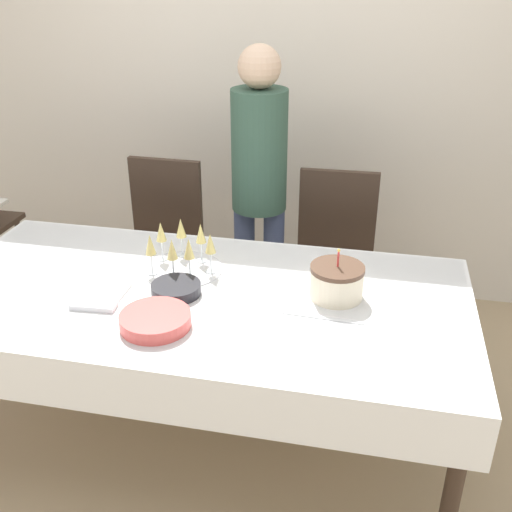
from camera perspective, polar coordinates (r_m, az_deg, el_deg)
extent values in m
plane|color=tan|center=(2.81, -4.88, -16.87)|extent=(12.00, 12.00, 0.00)
cube|color=silver|center=(3.60, 1.52, 17.30)|extent=(8.00, 0.05, 2.70)
cube|color=white|center=(2.37, -5.57, -3.78)|extent=(2.09, 1.00, 0.03)
cube|color=white|center=(2.41, -5.47, -5.62)|extent=(2.12, 1.03, 0.21)
cylinder|color=#38281E|center=(2.20, 18.18, -20.66)|extent=(0.06, 0.06, 0.72)
cylinder|color=#38281E|center=(3.28, -19.63, -3.66)|extent=(0.06, 0.06, 0.72)
cylinder|color=#38281E|center=(2.87, 16.84, -7.85)|extent=(0.06, 0.06, 0.72)
cube|color=#38281E|center=(3.26, -9.42, -0.65)|extent=(0.43, 0.43, 0.04)
cube|color=#38281E|center=(3.31, -8.51, 4.98)|extent=(0.40, 0.05, 0.50)
cylinder|color=#38281E|center=(3.18, -7.30, -6.28)|extent=(0.04, 0.04, 0.44)
cylinder|color=#38281E|center=(3.31, -13.18, -5.37)|extent=(0.04, 0.04, 0.44)
cylinder|color=#38281E|center=(3.46, -5.25, -3.15)|extent=(0.04, 0.04, 0.44)
cylinder|color=#38281E|center=(3.59, -10.72, -2.44)|extent=(0.04, 0.04, 0.44)
cube|color=#38281E|center=(3.07, 7.20, -2.32)|extent=(0.43, 0.43, 0.04)
cube|color=#38281E|center=(3.13, 7.75, 3.70)|extent=(0.40, 0.04, 0.50)
cylinder|color=#38281E|center=(3.04, 10.11, -8.15)|extent=(0.04, 0.04, 0.44)
cylinder|color=#38281E|center=(3.06, 3.30, -7.54)|extent=(0.04, 0.04, 0.44)
cylinder|color=#38281E|center=(3.35, 10.29, -4.68)|extent=(0.04, 0.04, 0.44)
cylinder|color=#38281E|center=(3.36, 4.14, -4.14)|extent=(0.04, 0.04, 0.44)
cylinder|color=beige|center=(2.31, 7.68, -2.63)|extent=(0.20, 0.20, 0.11)
cylinder|color=#4C3323|center=(2.28, 7.77, -1.19)|extent=(0.21, 0.21, 0.02)
cylinder|color=#E53F3F|center=(2.27, 7.83, -0.32)|extent=(0.01, 0.01, 0.06)
sphere|color=#F9CC4C|center=(2.25, 7.89, 0.54)|extent=(0.01, 0.01, 0.01)
cylinder|color=silver|center=(2.53, -7.01, -1.25)|extent=(0.34, 0.34, 0.01)
cylinder|color=silver|center=(2.49, -4.28, -1.44)|extent=(0.05, 0.05, 0.00)
cylinder|color=silver|center=(2.47, -4.31, -0.53)|extent=(0.01, 0.01, 0.08)
cone|color=#E0CC72|center=(2.44, -4.38, 1.24)|extent=(0.04, 0.04, 0.08)
cylinder|color=silver|center=(2.58, -5.17, -0.42)|extent=(0.05, 0.05, 0.00)
cylinder|color=silver|center=(2.57, -5.21, 0.47)|extent=(0.01, 0.01, 0.08)
cone|color=#E0CC72|center=(2.53, -5.29, 2.20)|extent=(0.04, 0.04, 0.08)
cylinder|color=silver|center=(2.64, -7.01, 0.13)|extent=(0.05, 0.05, 0.00)
cylinder|color=silver|center=(2.62, -7.07, 1.00)|extent=(0.01, 0.01, 0.08)
cone|color=#E0CC72|center=(2.59, -7.17, 2.70)|extent=(0.04, 0.04, 0.08)
cylinder|color=silver|center=(2.62, -8.85, -0.25)|extent=(0.05, 0.05, 0.00)
cylinder|color=silver|center=(2.60, -8.92, 0.63)|extent=(0.01, 0.01, 0.08)
cone|color=#E0CC72|center=(2.57, -9.05, 2.33)|extent=(0.04, 0.04, 0.08)
cylinder|color=silver|center=(2.51, -9.82, -1.58)|extent=(0.05, 0.05, 0.00)
cylinder|color=silver|center=(2.49, -9.90, -0.67)|extent=(0.01, 0.01, 0.08)
cone|color=#E0CC72|center=(2.45, -10.05, 1.09)|extent=(0.04, 0.04, 0.08)
cylinder|color=silver|center=(2.46, -7.82, -2.05)|extent=(0.05, 0.05, 0.00)
cylinder|color=silver|center=(2.44, -7.89, -1.13)|extent=(0.01, 0.01, 0.08)
cone|color=#E0CC72|center=(2.40, -8.01, 0.66)|extent=(0.04, 0.04, 0.08)
cylinder|color=silver|center=(2.46, -6.27, -1.97)|extent=(0.05, 0.05, 0.00)
cylinder|color=silver|center=(2.44, -6.32, -1.06)|extent=(0.01, 0.01, 0.08)
cone|color=#E0CC72|center=(2.40, -6.42, 0.74)|extent=(0.04, 0.04, 0.08)
cylinder|color=#CC4C47|center=(2.17, -9.52, -6.51)|extent=(0.25, 0.25, 0.01)
cylinder|color=#CC4C47|center=(2.17, -9.54, -6.35)|extent=(0.25, 0.25, 0.01)
cylinder|color=#CC4C47|center=(2.17, -9.55, -6.20)|extent=(0.25, 0.25, 0.01)
cylinder|color=#CC4C47|center=(2.16, -9.57, -6.04)|extent=(0.25, 0.25, 0.01)
cylinder|color=#CC4C47|center=(2.16, -9.58, -5.89)|extent=(0.25, 0.25, 0.01)
cylinder|color=#CC4C47|center=(2.16, -9.59, -5.73)|extent=(0.25, 0.25, 0.01)
cylinder|color=#CC4C47|center=(2.15, -9.61, -5.57)|extent=(0.25, 0.25, 0.01)
cylinder|color=black|center=(2.36, -7.59, -3.49)|extent=(0.19, 0.19, 0.01)
cylinder|color=black|center=(2.36, -7.60, -3.34)|extent=(0.19, 0.19, 0.01)
cylinder|color=black|center=(2.35, -7.61, -3.19)|extent=(0.19, 0.19, 0.01)
cylinder|color=black|center=(2.35, -7.62, -3.04)|extent=(0.19, 0.19, 0.01)
cylinder|color=black|center=(2.35, -7.63, -2.89)|extent=(0.19, 0.19, 0.01)
cylinder|color=black|center=(2.34, -7.64, -2.75)|extent=(0.19, 0.19, 0.01)
cube|color=silver|center=(2.20, 6.38, -5.87)|extent=(0.30, 0.03, 0.00)
cube|color=silver|center=(2.33, -15.22, -4.59)|extent=(0.17, 0.07, 0.02)
cube|color=white|center=(2.41, -14.06, -3.33)|extent=(0.15, 0.15, 0.01)
cylinder|color=#3F4C72|center=(3.30, -1.08, -1.43)|extent=(0.11, 0.11, 0.76)
cylinder|color=#3F4C72|center=(3.27, 1.66, -1.70)|extent=(0.11, 0.11, 0.76)
cylinder|color=#335142|center=(3.02, 0.31, 9.97)|extent=(0.28, 0.28, 0.61)
sphere|color=#D8B293|center=(2.93, 0.34, 17.61)|extent=(0.21, 0.21, 0.21)
cylinder|color=#38281E|center=(3.78, -22.92, -1.74)|extent=(0.03, 0.03, 0.54)
cylinder|color=#38281E|center=(3.94, -21.22, -0.27)|extent=(0.03, 0.03, 0.54)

